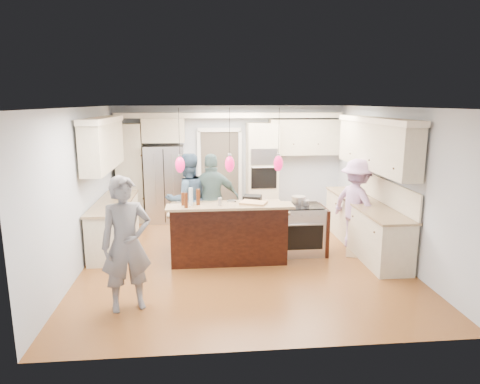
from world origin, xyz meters
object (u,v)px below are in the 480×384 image
object	(u,v)px
person_bar_end	(126,244)
person_far_left	(188,200)
refrigerator	(165,184)
island_range	(303,229)
kitchen_island	(228,231)

from	to	relation	value
person_bar_end	person_far_left	bearing A→B (deg)	55.79
person_far_left	refrigerator	bearing A→B (deg)	-92.30
refrigerator	person_far_left	xyz separation A→B (m)	(0.57, -1.79, 0.01)
person_bar_end	refrigerator	bearing A→B (deg)	69.27
refrigerator	island_range	world-z (taller)	refrigerator
island_range	person_bar_end	world-z (taller)	person_bar_end
refrigerator	person_far_left	world-z (taller)	person_far_left
refrigerator	person_far_left	bearing A→B (deg)	-72.38
kitchen_island	person_far_left	xyz separation A→B (m)	(-0.73, 0.78, 0.42)
person_bar_end	person_far_left	distance (m)	2.75
island_range	person_far_left	world-z (taller)	person_far_left
refrigerator	person_bar_end	size ratio (longest dim) A/B	0.97
kitchen_island	person_far_left	world-z (taller)	person_far_left
kitchen_island	person_bar_end	xyz separation A→B (m)	(-1.49, -1.87, 0.44)
person_bar_end	person_far_left	world-z (taller)	person_bar_end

